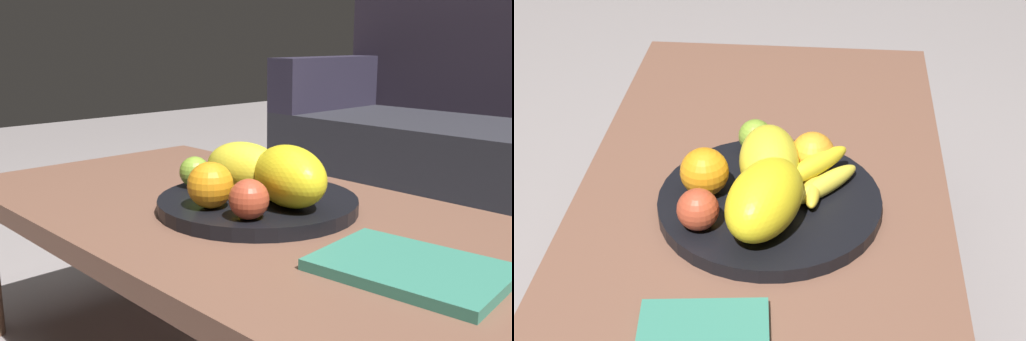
% 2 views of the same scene
% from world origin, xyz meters
% --- Properties ---
extents(coffee_table, '(1.29, 0.65, 0.38)m').
position_xyz_m(coffee_table, '(0.00, 0.00, 0.34)').
color(coffee_table, brown).
rests_on(coffee_table, ground_plane).
extents(fruit_bowl, '(0.37, 0.37, 0.03)m').
position_xyz_m(fruit_bowl, '(-0.00, 0.02, 0.39)').
color(fruit_bowl, black).
rests_on(fruit_bowl, coffee_table).
extents(melon_large_front, '(0.18, 0.12, 0.10)m').
position_xyz_m(melon_large_front, '(-0.03, 0.01, 0.46)').
color(melon_large_front, yellow).
rests_on(melon_large_front, fruit_bowl).
extents(melon_smaller_beside, '(0.20, 0.16, 0.11)m').
position_xyz_m(melon_smaller_beside, '(0.08, 0.02, 0.46)').
color(melon_smaller_beside, yellow).
rests_on(melon_smaller_beside, fruit_bowl).
extents(orange_front, '(0.08, 0.08, 0.08)m').
position_xyz_m(orange_front, '(-0.08, 0.08, 0.45)').
color(orange_front, orange).
rests_on(orange_front, fruit_bowl).
extents(orange_left, '(0.08, 0.08, 0.08)m').
position_xyz_m(orange_left, '(-0.01, -0.09, 0.45)').
color(orange_left, orange).
rests_on(orange_left, fruit_bowl).
extents(apple_front, '(0.07, 0.07, 0.07)m').
position_xyz_m(apple_front, '(0.09, -0.09, 0.44)').
color(apple_front, '#B04229').
rests_on(apple_front, fruit_bowl).
extents(apple_left, '(0.06, 0.06, 0.06)m').
position_xyz_m(apple_left, '(-0.14, -0.02, 0.44)').
color(apple_left, olive).
rests_on(apple_left, fruit_bowl).
extents(banana_bunch, '(0.15, 0.14, 0.06)m').
position_xyz_m(banana_bunch, '(-0.03, 0.09, 0.43)').
color(banana_bunch, yellow).
rests_on(banana_bunch, fruit_bowl).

